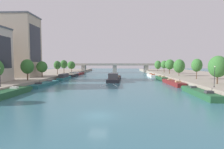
% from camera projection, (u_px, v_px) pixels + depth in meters
% --- Properties ---
extents(ground_plane, '(400.00, 400.00, 0.00)m').
position_uv_depth(ground_plane, '(98.00, 116.00, 22.93)').
color(ground_plane, '#386B7A').
extents(quay_left, '(36.00, 170.00, 1.70)m').
position_uv_depth(quay_left, '(25.00, 76.00, 79.24)').
color(quay_left, gray).
rests_on(quay_left, ground).
extents(quay_right, '(36.00, 170.00, 1.70)m').
position_uv_depth(quay_right, '(203.00, 77.00, 76.17)').
color(quay_right, gray).
rests_on(quay_right, ground).
extents(barge_midriver, '(5.65, 23.38, 3.34)m').
position_uv_depth(barge_midriver, '(115.00, 78.00, 68.69)').
color(barge_midriver, black).
rests_on(barge_midriver, ground).
extents(wake_behind_barge, '(5.59, 6.03, 0.03)m').
position_uv_depth(wake_behind_barge, '(109.00, 85.00, 54.47)').
color(wake_behind_barge, '#AAD6E0').
rests_on(wake_behind_barge, ground).
extents(moored_boat_left_lone, '(3.22, 16.83, 2.44)m').
position_uv_depth(moored_boat_left_lone, '(5.00, 94.00, 35.26)').
color(moored_boat_left_lone, '#235633').
rests_on(moored_boat_left_lone, ground).
extents(moored_boat_left_downstream, '(3.49, 16.59, 2.06)m').
position_uv_depth(moored_boat_left_downstream, '(45.00, 84.00, 54.13)').
color(moored_boat_left_downstream, '#23666B').
rests_on(moored_boat_left_downstream, ground).
extents(moored_boat_left_gap_after, '(2.93, 13.82, 2.59)m').
position_uv_depth(moored_boat_left_gap_after, '(64.00, 77.00, 71.77)').
color(moored_boat_left_gap_after, '#23666B').
rests_on(moored_boat_left_gap_after, ground).
extents(moored_boat_left_end, '(2.29, 12.42, 2.49)m').
position_uv_depth(moored_boat_left_end, '(74.00, 75.00, 87.66)').
color(moored_boat_left_end, black).
rests_on(moored_boat_left_end, ground).
extents(moored_boat_left_midway, '(2.99, 14.47, 2.29)m').
position_uv_depth(moored_boat_left_midway, '(80.00, 74.00, 103.76)').
color(moored_boat_left_midway, maroon).
rests_on(moored_boat_left_midway, ground).
extents(moored_boat_right_upstream, '(2.92, 15.53, 2.34)m').
position_uv_depth(moored_boat_right_upstream, '(199.00, 92.00, 37.33)').
color(moored_boat_right_upstream, '#235633').
rests_on(moored_boat_right_upstream, ground).
extents(moored_boat_right_second, '(3.03, 16.28, 2.37)m').
position_uv_depth(moored_boat_right_second, '(173.00, 83.00, 56.01)').
color(moored_boat_right_second, maroon).
rests_on(moored_boat_right_second, ground).
extents(moored_boat_right_end, '(2.48, 11.41, 2.43)m').
position_uv_depth(moored_boat_right_end, '(161.00, 78.00, 72.05)').
color(moored_boat_right_end, '#235633').
rests_on(moored_boat_right_end, ground).
extents(moored_boat_right_near, '(3.19, 14.99, 2.31)m').
position_uv_depth(moored_boat_right_near, '(152.00, 75.00, 88.15)').
color(moored_boat_right_near, silver).
rests_on(moored_boat_right_near, ground).
extents(tree_left_far, '(3.85, 3.85, 6.57)m').
position_uv_depth(tree_left_far, '(27.00, 67.00, 53.16)').
color(tree_left_far, brown).
rests_on(tree_left_far, quay_left).
extents(tree_left_by_lamp, '(4.02, 4.02, 6.06)m').
position_uv_depth(tree_left_by_lamp, '(42.00, 67.00, 65.28)').
color(tree_left_by_lamp, brown).
rests_on(tree_left_by_lamp, quay_left).
extents(tree_left_second, '(3.29, 3.29, 6.38)m').
position_uv_depth(tree_left_second, '(57.00, 65.00, 79.75)').
color(tree_left_second, brown).
rests_on(tree_left_second, quay_left).
extents(tree_left_past_mid, '(3.75, 3.75, 6.95)m').
position_uv_depth(tree_left_past_mid, '(64.00, 64.00, 90.95)').
color(tree_left_past_mid, brown).
rests_on(tree_left_past_mid, quay_left).
extents(tree_left_midway, '(4.69, 4.69, 6.43)m').
position_uv_depth(tree_left_midway, '(71.00, 65.00, 104.74)').
color(tree_left_midway, brown).
rests_on(tree_left_midway, quay_left).
extents(tree_right_midway, '(4.58, 4.58, 7.27)m').
position_uv_depth(tree_right_midway, '(218.00, 67.00, 43.74)').
color(tree_right_midway, brown).
rests_on(tree_right_midway, quay_right).
extents(tree_right_second, '(3.45, 3.45, 6.82)m').
position_uv_depth(tree_right_second, '(197.00, 65.00, 56.87)').
color(tree_right_second, brown).
rests_on(tree_right_second, quay_right).
extents(tree_right_by_lamp, '(4.54, 4.54, 6.93)m').
position_uv_depth(tree_right_by_lamp, '(179.00, 66.00, 71.02)').
color(tree_right_by_lamp, brown).
rests_on(tree_right_by_lamp, quay_right).
extents(tree_right_far, '(4.63, 4.63, 7.16)m').
position_uv_depth(tree_right_far, '(170.00, 64.00, 85.23)').
color(tree_right_far, brown).
rests_on(tree_right_far, quay_right).
extents(tree_right_end_of_row, '(3.78, 3.78, 6.75)m').
position_uv_depth(tree_right_end_of_row, '(164.00, 65.00, 97.46)').
color(tree_right_end_of_row, brown).
rests_on(tree_right_end_of_row, quay_right).
extents(tree_right_distant, '(4.33, 4.33, 6.92)m').
position_uv_depth(tree_right_distant, '(158.00, 65.00, 112.15)').
color(tree_right_distant, brown).
rests_on(tree_right_distant, quay_right).
extents(lamppost_left_bank, '(0.28, 0.28, 4.36)m').
position_uv_depth(lamppost_left_bank, '(0.00, 76.00, 38.70)').
color(lamppost_left_bank, black).
rests_on(lamppost_left_bank, quay_left).
extents(lamppost_right_bank, '(0.28, 0.28, 4.73)m').
position_uv_depth(lamppost_right_bank, '(215.00, 76.00, 37.95)').
color(lamppost_right_bank, black).
rests_on(lamppost_right_bank, quay_right).
extents(building_left_far_end, '(14.86, 10.93, 23.65)m').
position_uv_depth(building_left_far_end, '(17.00, 46.00, 66.20)').
color(building_left_far_end, '#B2A38E').
rests_on(building_left_far_end, quay_left).
extents(bridge_far, '(69.08, 4.40, 6.76)m').
position_uv_depth(bridge_far, '(115.00, 67.00, 122.95)').
color(bridge_far, '#9E998E').
rests_on(bridge_far, ground).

